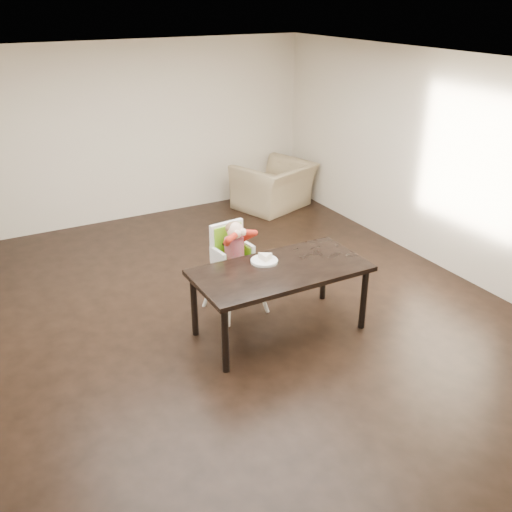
{
  "coord_description": "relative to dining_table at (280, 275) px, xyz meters",
  "views": [
    {
      "loc": [
        -2.43,
        -5.05,
        3.33
      ],
      "look_at": [
        0.17,
        -0.3,
        0.8
      ],
      "focal_mm": 40.0,
      "sensor_mm": 36.0,
      "label": 1
    }
  ],
  "objects": [
    {
      "name": "ground",
      "position": [
        -0.3,
        0.58,
        -0.67
      ],
      "size": [
        7.0,
        7.0,
        0.0
      ],
      "primitive_type": "plane",
      "color": "black",
      "rests_on": "ground"
    },
    {
      "name": "room_walls",
      "position": [
        -0.3,
        0.58,
        1.18
      ],
      "size": [
        6.02,
        7.02,
        2.71
      ],
      "color": "beige",
      "rests_on": "ground"
    },
    {
      "name": "dining_table",
      "position": [
        0.0,
        0.0,
        0.0
      ],
      "size": [
        1.8,
        0.9,
        0.75
      ],
      "color": "black",
      "rests_on": "ground"
    },
    {
      "name": "high_chair",
      "position": [
        -0.21,
        0.66,
        0.09
      ],
      "size": [
        0.5,
        0.5,
        1.08
      ],
      "rotation": [
        0.0,
        0.0,
        0.11
      ],
      "color": "white",
      "rests_on": "ground"
    },
    {
      "name": "plate",
      "position": [
        -0.07,
        0.22,
        0.11
      ],
      "size": [
        0.31,
        0.31,
        0.08
      ],
      "rotation": [
        0.0,
        0.0,
        0.08
      ],
      "color": "white",
      "rests_on": "dining_table"
    },
    {
      "name": "armchair",
      "position": [
        1.9,
        3.36,
        -0.17
      ],
      "size": [
        1.34,
        1.09,
        1.01
      ],
      "primitive_type": "imported",
      "rotation": [
        0.0,
        0.0,
        3.47
      ],
      "color": "tan",
      "rests_on": "ground"
    }
  ]
}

